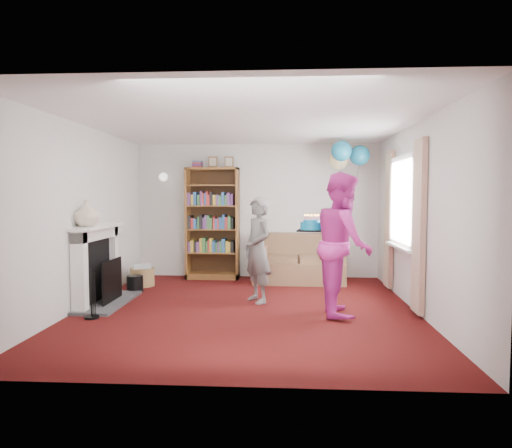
# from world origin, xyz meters

# --- Properties ---
(ground) EXTENTS (5.00, 5.00, 0.00)m
(ground) POSITION_xyz_m (0.00, 0.00, 0.00)
(ground) COLOR black
(ground) RESTS_ON ground
(wall_back) EXTENTS (4.50, 0.02, 2.50)m
(wall_back) POSITION_xyz_m (0.00, 2.51, 1.25)
(wall_back) COLOR silver
(wall_back) RESTS_ON ground
(wall_left) EXTENTS (0.02, 5.00, 2.50)m
(wall_left) POSITION_xyz_m (-2.26, 0.00, 1.25)
(wall_left) COLOR silver
(wall_left) RESTS_ON ground
(wall_right) EXTENTS (0.02, 5.00, 2.50)m
(wall_right) POSITION_xyz_m (2.26, 0.00, 1.25)
(wall_right) COLOR silver
(wall_right) RESTS_ON ground
(ceiling) EXTENTS (4.50, 5.00, 0.01)m
(ceiling) POSITION_xyz_m (0.00, 0.00, 2.50)
(ceiling) COLOR white
(ceiling) RESTS_ON wall_back
(fireplace) EXTENTS (0.55, 1.80, 1.12)m
(fireplace) POSITION_xyz_m (-2.09, 0.19, 0.51)
(fireplace) COLOR #3F3F42
(fireplace) RESTS_ON ground
(window_bay) EXTENTS (0.14, 2.02, 2.20)m
(window_bay) POSITION_xyz_m (2.21, 0.60, 1.20)
(window_bay) COLOR white
(window_bay) RESTS_ON ground
(wall_sconce) EXTENTS (0.16, 0.23, 0.16)m
(wall_sconce) POSITION_xyz_m (-1.75, 2.36, 1.88)
(wall_sconce) COLOR gold
(wall_sconce) RESTS_ON ground
(bookcase) EXTENTS (0.97, 0.42, 2.25)m
(bookcase) POSITION_xyz_m (-0.81, 2.30, 1.00)
(bookcase) COLOR #472B14
(bookcase) RESTS_ON ground
(sofa) EXTENTS (1.60, 0.85, 0.85)m
(sofa) POSITION_xyz_m (0.76, 2.07, 0.32)
(sofa) COLOR brown
(sofa) RESTS_ON ground
(wicker_basket) EXTENTS (0.41, 0.41, 0.37)m
(wicker_basket) POSITION_xyz_m (-1.90, 1.47, 0.17)
(wicker_basket) COLOR olive
(wicker_basket) RESTS_ON ground
(person_striped) EXTENTS (0.60, 0.66, 1.51)m
(person_striped) POSITION_xyz_m (0.13, 0.43, 0.76)
(person_striped) COLOR black
(person_striped) RESTS_ON ground
(person_magenta) EXTENTS (0.70, 0.89, 1.83)m
(person_magenta) POSITION_xyz_m (1.26, -0.16, 0.92)
(person_magenta) COLOR #BC2587
(person_magenta) RESTS_ON ground
(birthday_cake) EXTENTS (0.36, 0.36, 0.22)m
(birthday_cake) POSITION_xyz_m (0.87, 0.10, 1.13)
(birthday_cake) COLOR black
(birthday_cake) RESTS_ON ground
(balloons) EXTENTS (0.68, 0.73, 1.81)m
(balloons) POSITION_xyz_m (1.57, 1.88, 2.22)
(balloons) COLOR #3F3F3F
(balloons) RESTS_ON ground
(mantel_vase) EXTENTS (0.34, 0.34, 0.35)m
(mantel_vase) POSITION_xyz_m (-2.12, -0.15, 1.30)
(mantel_vase) COLOR beige
(mantel_vase) RESTS_ON fireplace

